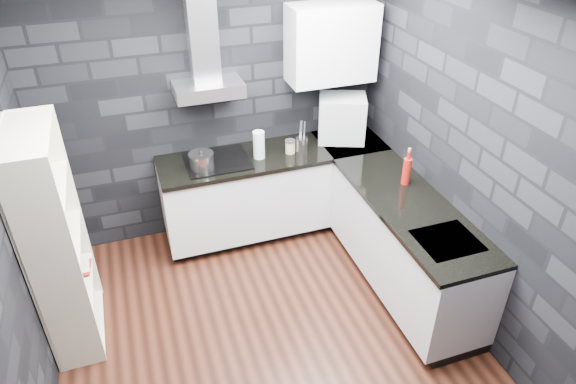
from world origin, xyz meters
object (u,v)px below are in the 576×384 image
storage_jar (290,147)px  bookshelf (57,243)px  fruit_bowl (55,249)px  appliance_garage (342,118)px  pot (202,161)px  utensil_crock (302,145)px  glass_vase (259,145)px  red_bottle (406,171)px

storage_jar → bookshelf: bookshelf is taller
storage_jar → fruit_bowl: 2.24m
appliance_garage → bookshelf: bookshelf is taller
pot → utensil_crock: size_ratio=1.51×
utensil_crock → pot: bearing=-179.1°
bookshelf → fruit_bowl: bookshelf is taller
utensil_crock → bookshelf: size_ratio=0.08×
utensil_crock → bookshelf: 2.30m
utensil_crock → fruit_bowl: size_ratio=0.62×
glass_vase → bookshelf: bearing=-156.9°
utensil_crock → bookshelf: bookshelf is taller
red_bottle → bookshelf: size_ratio=0.13×
utensil_crock → red_bottle: bearing=-52.3°
pot → storage_jar: size_ratio=1.89×
appliance_garage → pot: bearing=-153.1°
storage_jar → pot: bearing=-178.2°
storage_jar → appliance_garage: bearing=10.8°
utensil_crock → red_bottle: 1.06m
pot → storage_jar: pot is taller
pot → storage_jar: bearing=1.8°
glass_vase → storage_jar: 0.31m
appliance_garage → red_bottle: appliance_garage is taller
red_bottle → bookshelf: (-2.82, 0.10, -0.12)m
pot → glass_vase: bearing=3.4°
utensil_crock → bookshelf: bearing=-161.4°
glass_vase → appliance_garage: 0.89m
bookshelf → glass_vase: bearing=34.3°
pot → fruit_bowl: bearing=-145.3°
utensil_crock → storage_jar: bearing=174.0°
pot → red_bottle: red_bottle is taller
red_bottle → bookshelf: bearing=177.9°
glass_vase → fruit_bowl: bearing=-153.6°
pot → fruit_bowl: size_ratio=0.94×
storage_jar → fruit_bowl: size_ratio=0.50×
red_bottle → bookshelf: 2.82m
bookshelf → fruit_bowl: bearing=-78.8°
appliance_garage → fruit_bowl: bearing=-138.3°
storage_jar → appliance_garage: size_ratio=0.26×
storage_jar → appliance_garage: (0.57, 0.11, 0.17)m
pot → utensil_crock: 0.96m
glass_vase → storage_jar: (0.30, -0.01, -0.07)m
pot → appliance_garage: (1.42, 0.14, 0.15)m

